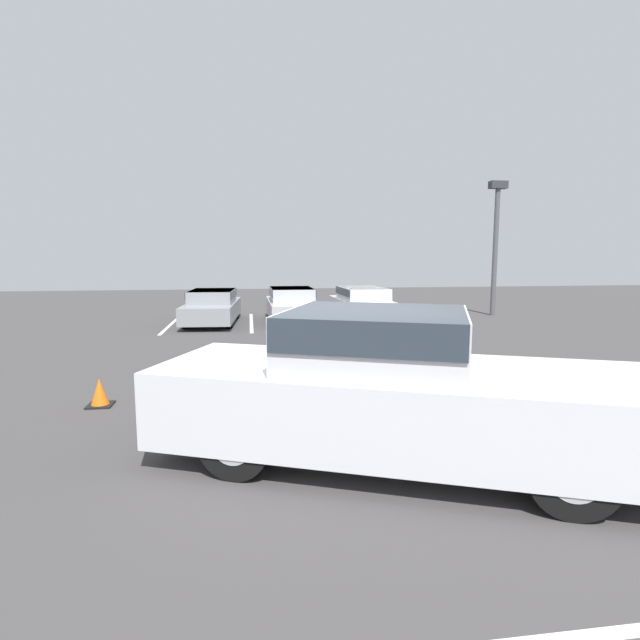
% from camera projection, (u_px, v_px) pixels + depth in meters
% --- Properties ---
extents(ground_plane, '(60.00, 60.00, 0.00)m').
position_uv_depth(ground_plane, '(338.00, 451.00, 6.51)').
color(ground_plane, '#423F3F').
extents(stall_stripe_a, '(0.12, 5.13, 0.01)m').
position_uv_depth(stall_stripe_a, '(171.00, 324.00, 18.15)').
color(stall_stripe_a, white).
rests_on(stall_stripe_a, ground_plane).
extents(stall_stripe_b, '(0.12, 5.13, 0.01)m').
position_uv_depth(stall_stripe_b, '(251.00, 322.00, 18.55)').
color(stall_stripe_b, white).
rests_on(stall_stripe_b, ground_plane).
extents(stall_stripe_c, '(0.12, 5.13, 0.01)m').
position_uv_depth(stall_stripe_c, '(328.00, 321.00, 18.95)').
color(stall_stripe_c, white).
rests_on(stall_stripe_c, ground_plane).
extents(stall_stripe_d, '(0.12, 5.13, 0.01)m').
position_uv_depth(stall_stripe_d, '(401.00, 319.00, 19.35)').
color(stall_stripe_d, white).
rests_on(stall_stripe_d, ground_plane).
extents(pickup_truck, '(6.25, 4.14, 1.88)m').
position_uv_depth(pickup_truck, '(400.00, 389.00, 6.03)').
color(pickup_truck, silver).
rests_on(pickup_truck, ground_plane).
extents(parked_sedan_a, '(2.00, 4.47, 1.22)m').
position_uv_depth(parked_sedan_a, '(212.00, 305.00, 18.29)').
color(parked_sedan_a, gray).
rests_on(parked_sedan_a, ground_plane).
extents(parked_sedan_b, '(1.77, 4.24, 1.27)m').
position_uv_depth(parked_sedan_b, '(292.00, 304.00, 18.64)').
color(parked_sedan_b, '#B7BABF').
rests_on(parked_sedan_b, ground_plane).
extents(parked_sedan_c, '(1.98, 4.54, 1.25)m').
position_uv_depth(parked_sedan_c, '(363.00, 303.00, 19.19)').
color(parked_sedan_c, silver).
rests_on(parked_sedan_c, ground_plane).
extents(light_post, '(0.70, 0.36, 5.43)m').
position_uv_depth(light_post, '(496.00, 235.00, 20.28)').
color(light_post, '#515156').
rests_on(light_post, ground_plane).
extents(traffic_cone, '(0.41, 0.41, 0.47)m').
position_uv_depth(traffic_cone, '(100.00, 393.00, 8.41)').
color(traffic_cone, black).
rests_on(traffic_cone, ground_plane).
extents(wheel_stop_curb, '(1.75, 0.20, 0.14)m').
position_uv_depth(wheel_stop_curb, '(325.00, 309.00, 22.27)').
color(wheel_stop_curb, '#B7B2A8').
rests_on(wheel_stop_curb, ground_plane).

